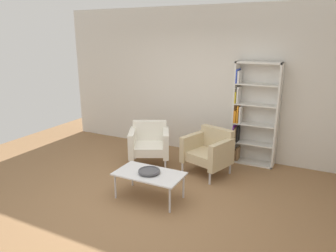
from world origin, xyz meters
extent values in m
plane|color=olive|center=(0.00, 0.00, 0.00)|extent=(8.32, 8.32, 0.00)
cube|color=silver|center=(0.00, 2.46, 1.45)|extent=(6.40, 0.12, 2.90)
cube|color=silver|center=(0.72, 2.23, 0.95)|extent=(0.03, 0.30, 1.90)
cube|color=silver|center=(1.49, 2.23, 0.95)|extent=(0.03, 0.30, 1.90)
cube|color=silver|center=(1.10, 2.23, 1.89)|extent=(0.80, 0.30, 0.03)
cube|color=silver|center=(1.10, 2.23, 0.01)|extent=(0.80, 0.30, 0.03)
cube|color=silver|center=(1.10, 2.37, 0.95)|extent=(0.80, 0.02, 1.90)
cube|color=silver|center=(1.10, 2.23, 0.40)|extent=(0.76, 0.28, 0.02)
cube|color=silver|center=(1.10, 2.23, 0.77)|extent=(0.76, 0.28, 0.02)
cube|color=silver|center=(1.10, 2.23, 1.13)|extent=(0.76, 0.28, 0.02)
cube|color=silver|center=(1.10, 2.23, 1.50)|extent=(0.76, 0.28, 0.02)
cube|color=white|center=(0.75, 2.20, 0.16)|extent=(0.04, 0.22, 0.24)
cube|color=olive|center=(0.80, 2.19, 0.14)|extent=(0.04, 0.20, 0.20)
cube|color=olive|center=(0.85, 2.19, 0.17)|extent=(0.03, 0.20, 0.25)
cube|color=purple|center=(0.74, 2.21, 0.57)|extent=(0.02, 0.23, 0.31)
cube|color=olive|center=(0.78, 2.20, 0.54)|extent=(0.04, 0.23, 0.26)
cube|color=black|center=(0.82, 2.19, 0.56)|extent=(0.02, 0.20, 0.29)
cube|color=orange|center=(0.75, 2.21, 0.89)|extent=(0.04, 0.23, 0.23)
cube|color=orange|center=(0.80, 2.19, 0.94)|extent=(0.03, 0.20, 0.32)
cube|color=white|center=(0.84, 2.18, 0.93)|extent=(0.03, 0.17, 0.31)
cube|color=yellow|center=(0.74, 2.20, 1.25)|extent=(0.02, 0.23, 0.21)
cube|color=white|center=(0.78, 2.22, 1.29)|extent=(0.02, 0.25, 0.30)
cube|color=blue|center=(0.74, 2.21, 1.64)|extent=(0.02, 0.25, 0.25)
cube|color=white|center=(0.78, 2.21, 1.62)|extent=(0.03, 0.24, 0.22)
cube|color=silver|center=(0.03, 0.19, 0.39)|extent=(1.00, 0.56, 0.02)
cylinder|color=silver|center=(-0.42, -0.04, 0.19)|extent=(0.03, 0.03, 0.38)
cylinder|color=silver|center=(0.48, -0.04, 0.19)|extent=(0.03, 0.03, 0.38)
cylinder|color=silver|center=(-0.42, 0.42, 0.19)|extent=(0.03, 0.03, 0.38)
cylinder|color=silver|center=(0.48, 0.42, 0.19)|extent=(0.03, 0.03, 0.38)
cylinder|color=#4C4C51|center=(0.03, 0.19, 0.41)|extent=(0.13, 0.13, 0.02)
cylinder|color=#4C4C51|center=(0.03, 0.19, 0.43)|extent=(0.32, 0.32, 0.02)
torus|color=#4C4C51|center=(0.03, 0.19, 0.44)|extent=(0.32, 0.32, 0.02)
cube|color=#C6B289|center=(0.49, 1.40, 0.32)|extent=(0.79, 0.75, 0.16)
cube|color=#C6B289|center=(0.58, 1.66, 0.59)|extent=(0.65, 0.31, 0.38)
cube|color=#C6B289|center=(0.19, 1.48, 0.43)|extent=(0.29, 0.62, 0.46)
cube|color=#C6B289|center=(0.78, 1.29, 0.43)|extent=(0.29, 0.62, 0.46)
cylinder|color=silver|center=(0.11, 1.20, 0.12)|extent=(0.04, 0.04, 0.24)
cylinder|color=silver|center=(0.68, 1.02, 0.12)|extent=(0.04, 0.04, 0.24)
cylinder|color=silver|center=(0.29, 1.75, 0.12)|extent=(0.04, 0.04, 0.24)
cylinder|color=silver|center=(0.86, 1.57, 0.12)|extent=(0.04, 0.04, 0.24)
cube|color=white|center=(-0.61, 1.30, 0.32)|extent=(0.83, 0.81, 0.16)
cube|color=white|center=(-0.73, 1.54, 0.59)|extent=(0.63, 0.40, 0.38)
cube|color=white|center=(-0.88, 1.14, 0.43)|extent=(0.37, 0.60, 0.46)
cube|color=white|center=(-0.32, 1.42, 0.43)|extent=(0.37, 0.60, 0.46)
cylinder|color=silver|center=(-0.74, 0.89, 0.12)|extent=(0.04, 0.04, 0.24)
cylinder|color=silver|center=(-0.20, 1.16, 0.12)|extent=(0.04, 0.04, 0.24)
cylinder|color=silver|center=(-1.00, 1.41, 0.12)|extent=(0.04, 0.04, 0.24)
cylinder|color=silver|center=(-0.46, 1.68, 0.12)|extent=(0.04, 0.04, 0.24)
camera|label=1|loc=(2.15, -3.44, 2.33)|focal=33.41mm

